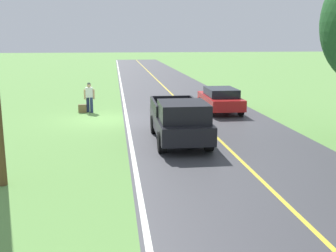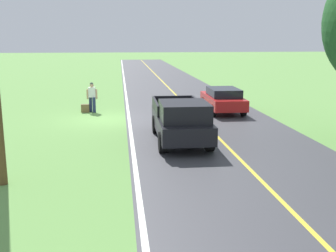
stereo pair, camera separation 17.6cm
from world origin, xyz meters
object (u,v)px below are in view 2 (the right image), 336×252
at_px(hitchhiker_walking, 92,95).
at_px(suitcase_carried, 85,108).
at_px(sedan_near_oncoming, 223,99).
at_px(pickup_truck_passing, 181,120).

distance_m(hitchhiker_walking, suitcase_carried, 0.86).
bearing_deg(sedan_near_oncoming, pickup_truck_passing, 62.74).
bearing_deg(pickup_truck_passing, suitcase_carried, -59.14).
xyz_separation_m(suitcase_carried, pickup_truck_passing, (-4.51, 7.55, 0.73)).
height_order(hitchhiker_walking, suitcase_carried, hitchhiker_walking).
xyz_separation_m(hitchhiker_walking, suitcase_carried, (0.42, 0.08, -0.74)).
relative_size(suitcase_carried, pickup_truck_passing, 0.09).
bearing_deg(suitcase_carried, sedan_near_oncoming, 85.11).
bearing_deg(suitcase_carried, pickup_truck_passing, 31.53).
height_order(hitchhiker_walking, pickup_truck_passing, pickup_truck_passing).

